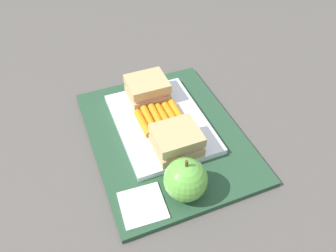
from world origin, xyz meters
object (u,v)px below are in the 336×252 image
(apple, at_px, (186,180))
(paper_napkin, at_px, (143,205))
(carrot_sticks_bundle, at_px, (161,118))
(food_tray, at_px, (161,123))
(sandwich_half_right, at_px, (177,140))
(sandwich_half_left, at_px, (147,89))

(apple, height_order, paper_napkin, apple)
(paper_napkin, bearing_deg, carrot_sticks_bundle, 150.00)
(food_tray, distance_m, paper_napkin, 0.18)
(sandwich_half_right, distance_m, carrot_sticks_bundle, 0.08)
(paper_napkin, bearing_deg, sandwich_half_left, 158.77)
(food_tray, xyz_separation_m, paper_napkin, (0.16, -0.09, -0.00))
(sandwich_half_right, xyz_separation_m, paper_napkin, (0.08, -0.09, -0.03))
(paper_napkin, bearing_deg, apple, 88.66)
(food_tray, height_order, sandwich_half_right, sandwich_half_right)
(sandwich_half_left, relative_size, carrot_sticks_bundle, 0.92)
(food_tray, xyz_separation_m, apple, (0.16, -0.02, 0.03))
(sandwich_half_right, relative_size, paper_napkin, 1.14)
(food_tray, distance_m, apple, 0.17)
(sandwich_half_right, bearing_deg, apple, -13.26)
(food_tray, xyz_separation_m, carrot_sticks_bundle, (0.00, -0.00, 0.01))
(food_tray, relative_size, sandwich_half_right, 2.88)
(sandwich_half_left, bearing_deg, sandwich_half_right, 0.00)
(food_tray, relative_size, paper_napkin, 3.29)
(sandwich_half_right, distance_m, apple, 0.09)
(food_tray, height_order, paper_napkin, food_tray)
(carrot_sticks_bundle, bearing_deg, food_tray, 121.89)
(sandwich_half_left, distance_m, paper_napkin, 0.26)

